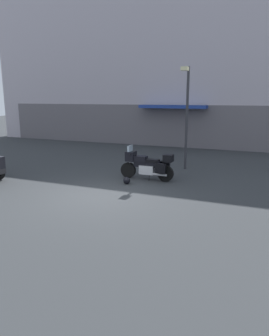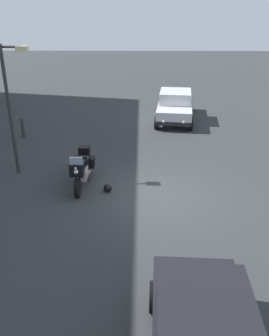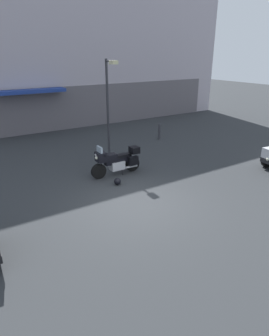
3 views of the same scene
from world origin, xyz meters
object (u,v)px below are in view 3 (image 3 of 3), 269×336
object	(u,v)px
helmet	(117,181)
bollard_curbside	(159,131)
streetlamp_curbside	(109,99)
motorcycle	(117,161)

from	to	relation	value
helmet	bollard_curbside	distance (m)	6.95
helmet	streetlamp_curbside	distance (m)	4.52
motorcycle	bollard_curbside	world-z (taller)	motorcycle
helmet	bollard_curbside	world-z (taller)	bollard_curbside
streetlamp_curbside	bollard_curbside	world-z (taller)	streetlamp_curbside
motorcycle	bollard_curbside	distance (m)	5.96
streetlamp_curbside	helmet	bearing A→B (deg)	-113.81
motorcycle	helmet	distance (m)	1.18
streetlamp_curbside	bollard_curbside	bearing A→B (deg)	15.82
helmet	bollard_curbside	xyz separation A→B (m)	(5.34, 4.43, 0.37)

